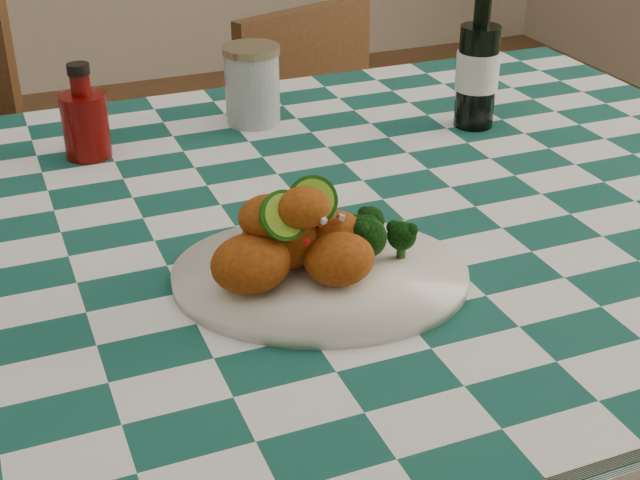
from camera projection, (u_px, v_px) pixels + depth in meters
name	position (u px, v px, depth m)	size (l,w,h in m)	color
dining_table	(247.00, 464.00, 1.30)	(1.66, 1.06, 0.79)	#144C41
plate	(320.00, 276.00, 0.99)	(0.33, 0.26, 0.02)	white
fried_chicken_pile	(300.00, 232.00, 0.95)	(0.16, 0.12, 0.10)	#A0450F
broccoli_side	(376.00, 232.00, 1.01)	(0.07, 0.07, 0.05)	black
ketchup_bottle	(84.00, 111.00, 1.28)	(0.07, 0.07, 0.14)	#5C0704
mason_jar	(252.00, 85.00, 1.40)	(0.09, 0.09, 0.12)	#B2BCBA
beer_bottle	(479.00, 55.00, 1.37)	(0.07, 0.07, 0.23)	black
wooden_chair_right	(354.00, 201.00, 2.04)	(0.37, 0.39, 0.82)	#472814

